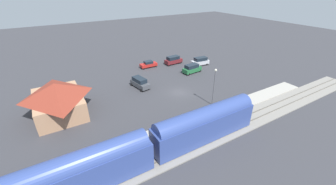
{
  "coord_description": "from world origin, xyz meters",
  "views": [
    {
      "loc": [
        -32.22,
        22.11,
        20.37
      ],
      "look_at": [
        -0.43,
        3.0,
        1.0
      ],
      "focal_mm": 22.68,
      "sensor_mm": 36.0,
      "label": 1
    }
  ],
  "objects_px": {
    "suv_charcoal": "(140,83)",
    "suv_maroon": "(173,60)",
    "light_pole_near_platform": "(214,83)",
    "pedestrian_on_platform": "(191,115)",
    "suv_silver": "(200,61)",
    "station_building": "(58,98)",
    "sedan_red": "(148,64)",
    "suv_green": "(192,68)"
  },
  "relations": [
    {
      "from": "suv_charcoal",
      "to": "suv_maroon",
      "type": "distance_m",
      "value": 16.72
    },
    {
      "from": "light_pole_near_platform",
      "to": "pedestrian_on_platform",
      "type": "bearing_deg",
      "value": 109.19
    },
    {
      "from": "suv_silver",
      "to": "light_pole_near_platform",
      "type": "distance_m",
      "value": 21.45
    },
    {
      "from": "station_building",
      "to": "pedestrian_on_platform",
      "type": "distance_m",
      "value": 22.47
    },
    {
      "from": "pedestrian_on_platform",
      "to": "sedan_red",
      "type": "height_order",
      "value": "pedestrian_on_platform"
    },
    {
      "from": "suv_silver",
      "to": "light_pole_near_platform",
      "type": "bearing_deg",
      "value": 147.44
    },
    {
      "from": "suv_maroon",
      "to": "light_pole_near_platform",
      "type": "height_order",
      "value": "light_pole_near_platform"
    },
    {
      "from": "sedan_red",
      "to": "suv_silver",
      "type": "height_order",
      "value": "suv_silver"
    },
    {
      "from": "station_building",
      "to": "light_pole_near_platform",
      "type": "bearing_deg",
      "value": -114.53
    },
    {
      "from": "station_building",
      "to": "pedestrian_on_platform",
      "type": "xyz_separation_m",
      "value": [
        -13.52,
        -17.86,
        -1.72
      ]
    },
    {
      "from": "pedestrian_on_platform",
      "to": "suv_green",
      "type": "relative_size",
      "value": 0.34
    },
    {
      "from": "light_pole_near_platform",
      "to": "station_building",
      "type": "bearing_deg",
      "value": 65.47
    },
    {
      "from": "suv_maroon",
      "to": "sedan_red",
      "type": "bearing_deg",
      "value": 80.69
    },
    {
      "from": "station_building",
      "to": "suv_maroon",
      "type": "height_order",
      "value": "station_building"
    },
    {
      "from": "pedestrian_on_platform",
      "to": "sedan_red",
      "type": "relative_size",
      "value": 0.38
    },
    {
      "from": "station_building",
      "to": "sedan_red",
      "type": "distance_m",
      "value": 26.31
    },
    {
      "from": "suv_charcoal",
      "to": "suv_maroon",
      "type": "relative_size",
      "value": 1.03
    },
    {
      "from": "station_building",
      "to": "suv_green",
      "type": "height_order",
      "value": "station_building"
    },
    {
      "from": "suv_charcoal",
      "to": "suv_maroon",
      "type": "bearing_deg",
      "value": -57.89
    },
    {
      "from": "pedestrian_on_platform",
      "to": "suv_silver",
      "type": "bearing_deg",
      "value": -41.85
    },
    {
      "from": "pedestrian_on_platform",
      "to": "sedan_red",
      "type": "distance_m",
      "value": 26.53
    },
    {
      "from": "suv_silver",
      "to": "suv_maroon",
      "type": "height_order",
      "value": "same"
    },
    {
      "from": "pedestrian_on_platform",
      "to": "light_pole_near_platform",
      "type": "xyz_separation_m",
      "value": [
        2.32,
        -6.67,
        3.24
      ]
    },
    {
      "from": "suv_silver",
      "to": "pedestrian_on_platform",
      "type": "bearing_deg",
      "value": 138.15
    },
    {
      "from": "suv_silver",
      "to": "suv_green",
      "type": "xyz_separation_m",
      "value": [
        -3.24,
        5.22,
        0.0
      ]
    },
    {
      "from": "suv_charcoal",
      "to": "light_pole_near_platform",
      "type": "bearing_deg",
      "value": -148.03
    },
    {
      "from": "station_building",
      "to": "suv_silver",
      "type": "bearing_deg",
      "value": -79.51
    },
    {
      "from": "pedestrian_on_platform",
      "to": "suv_maroon",
      "type": "distance_m",
      "value": 27.73
    },
    {
      "from": "sedan_red",
      "to": "suv_charcoal",
      "type": "height_order",
      "value": "suv_charcoal"
    },
    {
      "from": "suv_silver",
      "to": "suv_charcoal",
      "type": "relative_size",
      "value": 0.98
    },
    {
      "from": "sedan_red",
      "to": "suv_green",
      "type": "relative_size",
      "value": 0.89
    },
    {
      "from": "suv_green",
      "to": "suv_maroon",
      "type": "bearing_deg",
      "value": 3.79
    },
    {
      "from": "pedestrian_on_platform",
      "to": "suv_silver",
      "type": "distance_m",
      "value": 27.09
    },
    {
      "from": "suv_maroon",
      "to": "suv_green",
      "type": "height_order",
      "value": "same"
    },
    {
      "from": "pedestrian_on_platform",
      "to": "suv_green",
      "type": "xyz_separation_m",
      "value": [
        16.94,
        -12.85,
        -0.13
      ]
    },
    {
      "from": "pedestrian_on_platform",
      "to": "suv_silver",
      "type": "xyz_separation_m",
      "value": [
        20.18,
        -18.07,
        -0.13
      ]
    },
    {
      "from": "station_building",
      "to": "suv_charcoal",
      "type": "height_order",
      "value": "station_building"
    },
    {
      "from": "suv_charcoal",
      "to": "suv_maroon",
      "type": "xyz_separation_m",
      "value": [
        8.89,
        -14.16,
        0.0
      ]
    },
    {
      "from": "sedan_red",
      "to": "light_pole_near_platform",
      "type": "bearing_deg",
      "value": -176.44
    },
    {
      "from": "sedan_red",
      "to": "suv_maroon",
      "type": "xyz_separation_m",
      "value": [
        -1.17,
        -7.13,
        0.27
      ]
    },
    {
      "from": "sedan_red",
      "to": "light_pole_near_platform",
      "type": "relative_size",
      "value": 0.64
    },
    {
      "from": "light_pole_near_platform",
      "to": "suv_green",
      "type": "bearing_deg",
      "value": -22.92
    }
  ]
}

